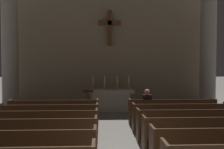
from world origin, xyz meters
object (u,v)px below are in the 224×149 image
object	(u,v)px
candlestick_outer_left	(93,86)
pew_left_row_3	(31,136)
pew_right_row_3	(207,134)
lone_worshipper	(147,106)
column_left_third	(10,37)
lectern	(88,103)
altar	(111,100)
column_right_third	(208,38)
pew_left_row_6	(54,112)
pew_right_row_6	(172,111)
pew_right_row_4	(192,124)
candlestick_inner_left	(105,86)
candlestick_outer_right	(129,86)
candlestick_inner_right	(117,86)
pew_right_row_5	(181,117)
pew_left_row_4	(41,126)
pew_left_row_5	(49,118)

from	to	relation	value
candlestick_outer_left	pew_left_row_3	bearing A→B (deg)	-102.74
pew_right_row_3	lone_worshipper	xyz separation A→B (m)	(-0.96, 3.23, 0.22)
column_left_third	candlestick_outer_left	size ratio (longest dim) A/B	11.14
lectern	pew_left_row_3	bearing A→B (deg)	-103.73
altar	column_right_third	bearing A→B (deg)	4.25
candlestick_outer_left	lectern	world-z (taller)	candlestick_outer_left
pew_left_row_6	pew_right_row_6	xyz separation A→B (m)	(4.40, 0.00, 0.00)
pew_left_row_6	column_left_third	distance (m)	5.13
pew_right_row_4	candlestick_inner_left	size ratio (longest dim) A/B	5.00
pew_left_row_6	candlestick_inner_left	distance (m)	3.45
pew_right_row_3	candlestick_outer_right	xyz separation A→B (m)	(-1.35, 5.98, 0.74)
pew_left_row_3	lone_worshipper	distance (m)	4.73
pew_left_row_6	candlestick_inner_right	distance (m)	3.82
pew_right_row_5	candlestick_inner_right	distance (m)	4.36
pew_left_row_4	lone_worshipper	size ratio (longest dim) A/B	2.46
candlestick_outer_left	candlestick_inner_left	bearing A→B (deg)	0.00
pew_right_row_6	candlestick_outer_left	size ratio (longest dim) A/B	5.00
pew_left_row_5	pew_left_row_6	xyz separation A→B (m)	(0.00, 1.06, 0.00)
pew_right_row_4	pew_right_row_5	distance (m)	1.06
lectern	pew_right_row_6	bearing A→B (deg)	-26.09
pew_left_row_4	pew_right_row_3	size ratio (longest dim) A/B	1.00
candlestick_outer_right	pew_left_row_4	bearing A→B (deg)	-121.84
pew_left_row_6	candlestick_inner_right	bearing A→B (deg)	48.07
pew_left_row_6	candlestick_inner_right	size ratio (longest dim) A/B	5.00
pew_left_row_6	candlestick_outer_left	size ratio (longest dim) A/B	5.00
pew_right_row_5	lectern	size ratio (longest dim) A/B	2.82
pew_right_row_6	candlestick_inner_right	xyz separation A→B (m)	(-1.90, 2.78, 0.74)
column_left_third	column_right_third	size ratio (longest dim) A/B	1.00
pew_left_row_3	column_right_third	size ratio (longest dim) A/B	0.45
pew_right_row_5	candlestick_outer_left	world-z (taller)	candlestick_outer_left
pew_left_row_5	candlestick_inner_left	xyz separation A→B (m)	(1.90, 3.85, 0.74)
pew_left_row_4	candlestick_outer_left	distance (m)	5.15
pew_left_row_3	pew_right_row_5	distance (m)	4.89
pew_left_row_3	lone_worshipper	xyz separation A→B (m)	(3.44, 3.23, 0.22)
pew_left_row_3	pew_right_row_5	xyz separation A→B (m)	(4.40, 2.13, 0.00)
pew_left_row_3	pew_right_row_4	size ratio (longest dim) A/B	1.00
pew_right_row_6	candlestick_inner_right	bearing A→B (deg)	124.33
column_left_third	candlestick_outer_left	xyz separation A→B (m)	(4.01, -0.36, -2.32)
pew_left_row_4	column_left_third	size ratio (longest dim) A/B	0.45
pew_left_row_5	candlestick_outer_right	size ratio (longest dim) A/B	5.00
pew_left_row_4	pew_left_row_5	bearing A→B (deg)	90.00
candlestick_outer_left	candlestick_inner_right	bearing A→B (deg)	0.00
pew_right_row_6	column_left_third	size ratio (longest dim) A/B	0.45
pew_right_row_3	lone_worshipper	size ratio (longest dim) A/B	2.46
column_right_third	lectern	world-z (taller)	column_right_third
pew_left_row_4	pew_right_row_5	bearing A→B (deg)	13.59
column_left_third	candlestick_outer_left	bearing A→B (deg)	-5.14
candlestick_inner_left	pew_left_row_6	bearing A→B (deg)	-124.33
pew_left_row_6	pew_right_row_3	distance (m)	5.44
pew_left_row_5	pew_left_row_6	size ratio (longest dim) A/B	1.00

